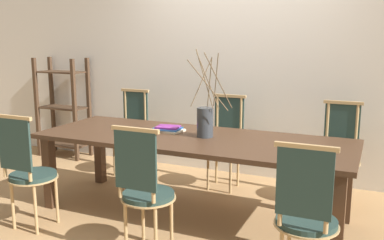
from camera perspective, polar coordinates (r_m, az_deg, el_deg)
The scene contains 12 objects.
ground_plane at distance 3.99m, azimuth 0.00°, elevation -12.40°, with size 16.00×16.00×0.00m, color #A87F51.
wall_rear at distance 4.91m, azimuth 6.47°, elevation 11.13°, with size 12.00×0.06×3.20m.
dining_table at distance 3.78m, azimuth 0.00°, elevation -3.43°, with size 2.78×0.99×0.72m.
chair_near_leftend at distance 3.78m, azimuth -21.05°, elevation -6.06°, with size 0.41×0.41×0.98m.
chair_near_left at distance 3.12m, azimuth -6.34°, elevation -8.94°, with size 0.41×0.41×0.98m.
chair_near_center at distance 2.77m, azimuth 14.91°, elevation -11.97°, with size 0.41×0.41×0.98m.
chair_far_leftend at distance 5.03m, azimuth -8.15°, elevation -1.28°, with size 0.41×0.41×0.98m.
chair_far_left at distance 4.53m, azimuth 4.46°, elevation -2.57°, with size 0.41×0.41×0.98m.
chair_far_center at distance 4.30m, azimuth 19.04°, elevation -3.90°, with size 0.41×0.41×0.98m.
vase_centerpiece at distance 3.72m, azimuth 1.78°, elevation -0.10°, with size 0.38×0.38×0.77m.
book_stack at distance 3.98m, azimuth -3.19°, elevation -1.20°, with size 0.29×0.22×0.05m.
shelving_rack at distance 5.95m, azimuth -16.81°, elevation 1.55°, with size 0.67×0.34×1.32m.
Camera 1 is at (1.49, -3.34, 1.59)m, focal length 40.00 mm.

